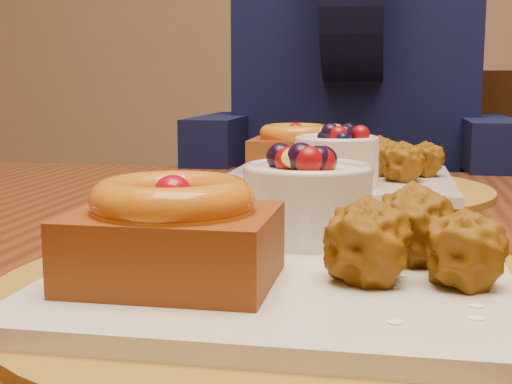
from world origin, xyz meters
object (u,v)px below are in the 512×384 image
Objects in this scene: place_setting_far at (334,171)px; chair_far at (447,291)px; diner at (356,66)px; place_setting_near at (281,252)px; dining_table at (317,306)px.

chair_far is (0.18, 0.45, -0.28)m from place_setting_far.
place_setting_far is at bearing -128.83° from chair_far.
diner reaches higher than chair_far.
place_setting_near is at bearing -90.01° from place_setting_far.
place_setting_far is 0.56m from chair_far.
place_setting_near is at bearing -90.91° from dining_table.
place_setting_far is at bearing -101.75° from diner.
place_setting_far is (0.00, 0.43, -0.00)m from place_setting_near.
place_setting_near reaches higher than dining_table.
dining_table is 0.24m from place_setting_far.
chair_far is at bearing 75.20° from dining_table.
chair_far is (0.18, 0.88, -0.28)m from place_setting_near.
chair_far is (0.18, 0.67, -0.17)m from dining_table.
diner is at bearing 157.18° from chair_far.
chair_far reaches higher than place_setting_near.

